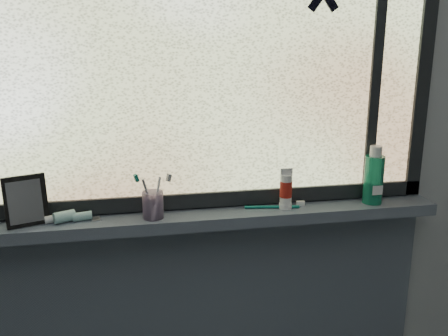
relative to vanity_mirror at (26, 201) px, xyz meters
The scene contains 12 objects.
wall_back 0.57m from the vanity_mirror, ahead, with size 3.00×0.01×2.50m, color #9EA3A8.
windowsill 0.55m from the vanity_mirror, ahead, with size 1.62×0.14×0.04m, color #4A5463.
window_pane 0.70m from the vanity_mirror, ahead, with size 1.50×0.01×1.00m, color silver.
frame_bottom 0.55m from the vanity_mirror, ahead, with size 1.60×0.03×0.05m, color black.
frame_right 1.39m from the vanity_mirror, ahead, with size 0.05×0.03×1.10m, color black.
frame_mullion 1.22m from the vanity_mirror, ahead, with size 0.04×0.03×1.00m, color black.
vanity_mirror is the anchor object (origin of this frame).
toothpaste_tube 0.14m from the vanity_mirror, ahead, with size 0.20×0.04×0.04m, color white, non-canonical shape.
toothbrush_cup 0.39m from the vanity_mirror, ahead, with size 0.07×0.07×0.09m, color #A78BB9.
toothbrush_lying 0.79m from the vanity_mirror, ahead, with size 0.23×0.02×0.02m, color #0C6D5E, non-canonical shape.
mouthwash_bottle 1.14m from the vanity_mirror, ahead, with size 0.07×0.07×0.17m, color #1C926A.
cream_tube 0.83m from the vanity_mirror, ahead, with size 0.04×0.04×0.10m, color silver.
Camera 1 is at (-0.21, -0.30, 1.60)m, focal length 40.00 mm.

